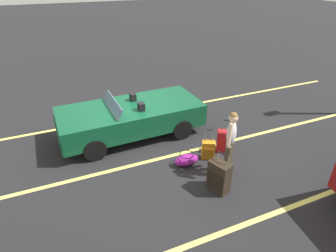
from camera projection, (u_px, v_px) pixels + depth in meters
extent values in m
plane|color=black|center=(132.00, 134.00, 8.53)|extent=(80.00, 80.00, 0.00)
cube|color=#EAE066|center=(122.00, 117.00, 9.50)|extent=(18.00, 0.12, 0.01)
cube|color=#EAE066|center=(149.00, 161.00, 7.33)|extent=(18.00, 0.12, 0.01)
cube|color=#EAE066|center=(198.00, 242.00, 5.17)|extent=(18.00, 0.12, 0.01)
cube|color=#0F4C2D|center=(131.00, 116.00, 8.23)|extent=(4.15, 1.87, 0.64)
cube|color=#0F4C2D|center=(82.00, 130.00, 7.76)|extent=(1.36, 1.71, 0.38)
cube|color=slate|center=(112.00, 105.00, 7.81)|extent=(0.22, 1.55, 0.31)
cube|color=black|center=(141.00, 107.00, 7.80)|extent=(0.17, 0.22, 0.22)
cube|color=black|center=(133.00, 97.00, 8.38)|extent=(0.17, 0.22, 0.22)
cylinder|color=black|center=(95.00, 149.00, 7.28)|extent=(0.61, 0.24, 0.60)
cylinder|color=black|center=(84.00, 122.00, 8.57)|extent=(0.61, 0.24, 0.60)
cylinder|color=black|center=(182.00, 129.00, 8.20)|extent=(0.61, 0.24, 0.60)
cylinder|color=black|center=(160.00, 107.00, 9.49)|extent=(0.61, 0.24, 0.60)
cube|color=#2D2319|center=(219.00, 177.00, 6.23)|extent=(0.43, 0.55, 0.74)
cube|color=black|center=(215.00, 181.00, 6.16)|extent=(0.15, 0.37, 0.41)
cylinder|color=gray|center=(228.00, 161.00, 5.96)|extent=(0.03, 0.03, 0.20)
cylinder|color=gray|center=(218.00, 155.00, 6.13)|extent=(0.03, 0.03, 0.20)
cylinder|color=black|center=(224.00, 154.00, 5.99)|extent=(0.12, 0.26, 0.03)
sphere|color=black|center=(226.00, 190.00, 6.35)|extent=(0.04, 0.04, 0.04)
sphere|color=black|center=(215.00, 183.00, 6.57)|extent=(0.04, 0.04, 0.04)
cube|color=red|center=(224.00, 141.00, 7.62)|extent=(0.47, 0.40, 0.62)
cube|color=maroon|center=(224.00, 140.00, 7.75)|extent=(0.29, 0.17, 0.34)
cylinder|color=gray|center=(222.00, 126.00, 7.33)|extent=(0.03, 0.03, 0.37)
cylinder|color=gray|center=(231.00, 127.00, 7.31)|extent=(0.03, 0.03, 0.37)
cylinder|color=black|center=(227.00, 120.00, 7.23)|extent=(0.21, 0.13, 0.03)
sphere|color=black|center=(219.00, 151.00, 7.69)|extent=(0.04, 0.04, 0.04)
sphere|color=black|center=(229.00, 152.00, 7.67)|extent=(0.04, 0.04, 0.04)
cube|color=orange|center=(208.00, 150.00, 7.35)|extent=(0.39, 0.33, 0.50)
cube|color=#A25F13|center=(208.00, 153.00, 7.28)|extent=(0.25, 0.14, 0.28)
cylinder|color=gray|center=(213.00, 136.00, 7.19)|extent=(0.03, 0.03, 0.32)
cylinder|color=gray|center=(206.00, 135.00, 7.20)|extent=(0.03, 0.03, 0.32)
cylinder|color=black|center=(210.00, 130.00, 7.12)|extent=(0.18, 0.11, 0.03)
sphere|color=black|center=(212.00, 156.00, 7.52)|extent=(0.04, 0.04, 0.04)
sphere|color=black|center=(203.00, 155.00, 7.54)|extent=(0.04, 0.04, 0.04)
ellipsoid|color=#991E8C|center=(186.00, 160.00, 7.13)|extent=(0.66, 0.34, 0.30)
torus|color=black|center=(187.00, 154.00, 7.04)|extent=(0.40, 0.40, 0.02)
cylinder|color=#4C3F2D|center=(227.00, 161.00, 6.67)|extent=(0.21, 0.21, 0.82)
cylinder|color=#4C3F2D|center=(229.00, 156.00, 6.83)|extent=(0.21, 0.21, 0.82)
ellipsoid|color=silver|center=(231.00, 133.00, 6.40)|extent=(0.38, 0.38, 0.60)
sphere|color=beige|center=(233.00, 118.00, 6.21)|extent=(0.21, 0.21, 0.21)
sphere|color=olive|center=(234.00, 116.00, 6.18)|extent=(0.18, 0.18, 0.18)
cylinder|color=beige|center=(230.00, 135.00, 6.21)|extent=(0.20, 0.20, 0.53)
cylinder|color=beige|center=(234.00, 127.00, 6.53)|extent=(0.20, 0.20, 0.53)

